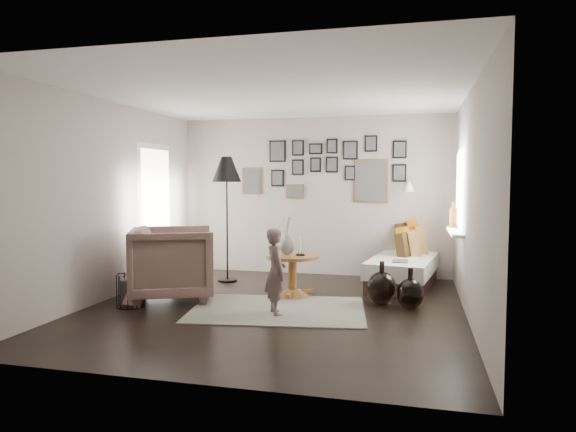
% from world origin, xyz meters
% --- Properties ---
extents(ground, '(4.80, 4.80, 0.00)m').
position_xyz_m(ground, '(0.00, 0.00, 0.00)').
color(ground, black).
rests_on(ground, ground).
extents(wall_back, '(4.50, 0.00, 4.50)m').
position_xyz_m(wall_back, '(0.00, 2.40, 1.30)').
color(wall_back, '#A89C93').
rests_on(wall_back, ground).
extents(wall_front, '(4.50, 0.00, 4.50)m').
position_xyz_m(wall_front, '(0.00, -2.40, 1.30)').
color(wall_front, '#A89C93').
rests_on(wall_front, ground).
extents(wall_left, '(0.00, 4.80, 4.80)m').
position_xyz_m(wall_left, '(-2.25, 0.00, 1.30)').
color(wall_left, '#A89C93').
rests_on(wall_left, ground).
extents(wall_right, '(0.00, 4.80, 4.80)m').
position_xyz_m(wall_right, '(2.25, 0.00, 1.30)').
color(wall_right, '#A89C93').
rests_on(wall_right, ground).
extents(ceiling, '(4.80, 4.80, 0.00)m').
position_xyz_m(ceiling, '(0.00, 0.00, 2.60)').
color(ceiling, white).
rests_on(ceiling, wall_back).
extents(door_left, '(0.00, 2.14, 2.14)m').
position_xyz_m(door_left, '(-2.23, 1.20, 1.05)').
color(door_left, white).
rests_on(door_left, wall_left).
extents(window_right, '(0.15, 1.32, 1.30)m').
position_xyz_m(window_right, '(2.18, 1.34, 0.93)').
color(window_right, white).
rests_on(window_right, wall_right).
extents(gallery_wall, '(2.74, 0.03, 1.08)m').
position_xyz_m(gallery_wall, '(0.29, 2.38, 1.74)').
color(gallery_wall, brown).
rests_on(gallery_wall, wall_back).
extents(wall_sconce, '(0.18, 0.36, 0.16)m').
position_xyz_m(wall_sconce, '(1.55, 2.13, 1.46)').
color(wall_sconce, white).
rests_on(wall_sconce, wall_back).
extents(rug, '(2.26, 1.73, 0.01)m').
position_xyz_m(rug, '(0.06, -0.07, 0.01)').
color(rug, silver).
rests_on(rug, ground).
extents(pedestal_table, '(0.72, 0.72, 0.56)m').
position_xyz_m(pedestal_table, '(0.07, 0.68, 0.26)').
color(pedestal_table, brown).
rests_on(pedestal_table, ground).
extents(vase, '(0.20, 0.20, 0.51)m').
position_xyz_m(vase, '(-0.01, 0.70, 0.72)').
color(vase, black).
rests_on(vase, pedestal_table).
extents(candles, '(0.12, 0.12, 0.27)m').
position_xyz_m(candles, '(0.18, 0.68, 0.69)').
color(candles, black).
rests_on(candles, pedestal_table).
extents(daybed, '(1.12, 2.04, 0.95)m').
position_xyz_m(daybed, '(1.52, 1.90, 0.31)').
color(daybed, black).
rests_on(daybed, ground).
extents(magazine_on_daybed, '(0.22, 0.30, 0.02)m').
position_xyz_m(magazine_on_daybed, '(1.46, 1.26, 0.44)').
color(magazine_on_daybed, black).
rests_on(magazine_on_daybed, daybed).
extents(armchair, '(1.40, 1.38, 0.96)m').
position_xyz_m(armchair, '(-1.42, 0.14, 0.48)').
color(armchair, brown).
rests_on(armchair, ground).
extents(armchair_cushion, '(0.58, 0.58, 0.20)m').
position_xyz_m(armchair_cushion, '(-1.39, 0.19, 0.48)').
color(armchair_cushion, white).
rests_on(armchair_cushion, armchair).
extents(floor_lamp, '(0.45, 0.45, 1.92)m').
position_xyz_m(floor_lamp, '(-1.15, 1.44, 1.66)').
color(floor_lamp, black).
rests_on(floor_lamp, ground).
extents(magazine_basket, '(0.33, 0.33, 0.41)m').
position_xyz_m(magazine_basket, '(-1.75, -0.35, 0.20)').
color(magazine_basket, black).
rests_on(magazine_basket, ground).
extents(demijohn_large, '(0.37, 0.37, 0.55)m').
position_xyz_m(demijohn_large, '(1.26, 0.49, 0.21)').
color(demijohn_large, black).
rests_on(demijohn_large, ground).
extents(demijohn_small, '(0.32, 0.32, 0.50)m').
position_xyz_m(demijohn_small, '(1.61, 0.37, 0.19)').
color(demijohn_small, black).
rests_on(demijohn_small, ground).
extents(child, '(0.40, 0.44, 1.01)m').
position_xyz_m(child, '(0.10, -0.27, 0.51)').
color(child, '#624F4D').
rests_on(child, ground).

